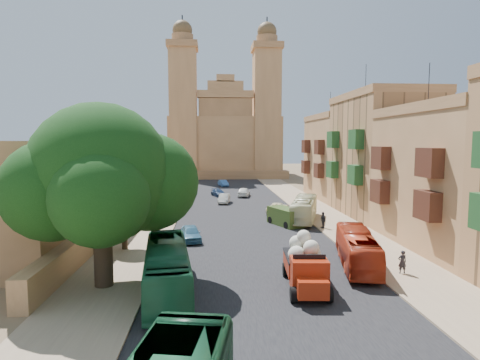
{
  "coord_description": "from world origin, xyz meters",
  "views": [
    {
      "loc": [
        -3.21,
        -19.13,
        8.37
      ],
      "look_at": [
        0.0,
        26.0,
        4.0
      ],
      "focal_mm": 30.0,
      "sensor_mm": 36.0,
      "label": 1
    }
  ],
  "objects": [
    {
      "name": "ground",
      "position": [
        0.0,
        0.0,
        0.0
      ],
      "size": [
        260.0,
        260.0,
        0.0
      ],
      "primitive_type": "plane",
      "color": "brown"
    },
    {
      "name": "road_surface",
      "position": [
        0.0,
        30.0,
        0.01
      ],
      "size": [
        14.0,
        140.0,
        0.01
      ],
      "primitive_type": "cube",
      "color": "black",
      "rests_on": "ground"
    },
    {
      "name": "sidewalk_east",
      "position": [
        9.5,
        30.0,
        0.01
      ],
      "size": [
        5.0,
        140.0,
        0.01
      ],
      "primitive_type": "cube",
      "color": "#9A8065",
      "rests_on": "ground"
    },
    {
      "name": "sidewalk_west",
      "position": [
        -9.5,
        30.0,
        0.01
      ],
      "size": [
        5.0,
        140.0,
        0.01
      ],
      "primitive_type": "cube",
      "color": "#9A8065",
      "rests_on": "ground"
    },
    {
      "name": "kerb_east",
      "position": [
        7.0,
        30.0,
        0.06
      ],
      "size": [
        0.25,
        140.0,
        0.12
      ],
      "primitive_type": "cube",
      "color": "#9A8065",
      "rests_on": "ground"
    },
    {
      "name": "kerb_west",
      "position": [
        -7.0,
        30.0,
        0.06
      ],
      "size": [
        0.25,
        140.0,
        0.12
      ],
      "primitive_type": "cube",
      "color": "#9A8065",
      "rests_on": "ground"
    },
    {
      "name": "townhouse_b",
      "position": [
        15.95,
        11.0,
        5.66
      ],
      "size": [
        9.0,
        14.0,
        14.9
      ],
      "color": "#A4754A",
      "rests_on": "ground"
    },
    {
      "name": "townhouse_c",
      "position": [
        15.95,
        25.0,
        6.91
      ],
      "size": [
        9.0,
        14.0,
        17.4
      ],
      "color": "#AF7D4F",
      "rests_on": "ground"
    },
    {
      "name": "townhouse_d",
      "position": [
        15.95,
        39.0,
        6.16
      ],
      "size": [
        9.0,
        14.0,
        15.9
      ],
      "color": "#A4754A",
      "rests_on": "ground"
    },
    {
      "name": "west_wall",
      "position": [
        -12.5,
        20.0,
        0.9
      ],
      "size": [
        1.0,
        40.0,
        1.8
      ],
      "primitive_type": "cube",
      "color": "#A4754A",
      "rests_on": "ground"
    },
    {
      "name": "west_building_low",
      "position": [
        -18.0,
        18.0,
        4.2
      ],
      "size": [
        10.0,
        28.0,
        8.4
      ],
      "primitive_type": "cube",
      "color": "#92663F",
      "rests_on": "ground"
    },
    {
      "name": "west_building_mid",
      "position": [
        -18.0,
        44.0,
        5.0
      ],
      "size": [
        10.0,
        22.0,
        10.0
      ],
      "primitive_type": "cube",
      "color": "#AF7D4F",
      "rests_on": "ground"
    },
    {
      "name": "church",
      "position": [
        -0.0,
        78.61,
        9.52
      ],
      "size": [
        28.0,
        22.5,
        36.3
      ],
      "color": "#A4754A",
      "rests_on": "ground"
    },
    {
      "name": "ficus_tree",
      "position": [
        -9.41,
        4.01,
        6.25
      ],
      "size": [
        10.58,
        9.73,
        10.58
      ],
      "color": "#332519",
      "rests_on": "ground"
    },
    {
      "name": "street_tree_a",
      "position": [
        -10.0,
        12.0,
        3.14
      ],
      "size": [
        3.06,
        3.06,
        4.7
      ],
      "color": "#332519",
      "rests_on": "ground"
    },
    {
      "name": "street_tree_b",
      "position": [
        -10.0,
        24.0,
        2.91
      ],
      "size": [
        2.83,
        2.83,
        4.35
      ],
      "color": "#332519",
      "rests_on": "ground"
    },
    {
      "name": "street_tree_c",
      "position": [
        -10.0,
        36.0,
        3.39
      ],
      "size": [
        3.29,
        3.29,
        5.07
      ],
      "color": "#332519",
      "rests_on": "ground"
    },
    {
      "name": "street_tree_d",
      "position": [
        -10.0,
        48.0,
        3.2
      ],
      "size": [
        3.12,
        3.12,
        4.79
      ],
      "color": "#332519",
      "rests_on": "ground"
    },
    {
      "name": "red_truck",
      "position": [
        2.09,
        2.76,
        1.41
      ],
      "size": [
        2.58,
        5.63,
        3.2
      ],
      "color": "#9D230C",
      "rests_on": "ground"
    },
    {
      "name": "olive_pickup",
      "position": [
        4.12,
        20.0,
        0.84
      ],
      "size": [
        3.31,
        4.54,
        1.72
      ],
      "color": "#38521F",
      "rests_on": "ground"
    },
    {
      "name": "bus_green_north",
      "position": [
        -5.71,
        2.64,
        1.36
      ],
      "size": [
        3.42,
        9.96,
        2.72
      ],
      "primitive_type": "imported",
      "rotation": [
        0.0,
        0.0,
        0.12
      ],
      "color": "#1E633C",
      "rests_on": "ground"
    },
    {
      "name": "bus_red_east",
      "position": [
        6.5,
        6.56,
        1.19
      ],
      "size": [
        3.79,
        8.79,
        2.39
      ],
      "primitive_type": "imported",
      "rotation": [
        0.0,
        0.0,
        2.93
      ],
      "color": "#B43419",
      "rests_on": "ground"
    },
    {
      "name": "bus_cream_east",
      "position": [
        6.5,
        22.01,
        1.27
      ],
      "size": [
        4.83,
        9.34,
        2.54
      ],
      "primitive_type": "imported",
      "rotation": [
        0.0,
        0.0,
        2.83
      ],
      "color": "beige",
      "rests_on": "ground"
    },
    {
      "name": "car_blue_a",
      "position": [
        -5.0,
        14.26,
        0.65
      ],
      "size": [
        2.13,
        4.01,
        1.3
      ],
      "primitive_type": "imported",
      "rotation": [
        0.0,
        0.0,
        0.16
      ],
      "color": "teal",
      "rests_on": "ground"
    },
    {
      "name": "car_white_a",
      "position": [
        -1.54,
        34.68,
        0.62
      ],
      "size": [
        1.86,
        3.93,
        1.24
      ],
      "primitive_type": "imported",
      "rotation": [
        0.0,
        0.0,
        -0.15
      ],
      "color": "beige",
      "rests_on": "ground"
    },
    {
      "name": "car_cream",
      "position": [
        4.49,
        26.94,
        0.6
      ],
      "size": [
        3.41,
        4.77,
        1.21
      ],
      "primitive_type": "imported",
      "rotation": [
        0.0,
        0.0,
        2.78
      ],
      "color": "#FDF1C3",
      "rests_on": "ground"
    },
    {
      "name": "car_dkblue",
      "position": [
        -2.19,
        41.73,
        0.54
      ],
      "size": [
        2.62,
        4.01,
        1.08
      ],
      "primitive_type": "imported",
      "rotation": [
        0.0,
        0.0,
        0.32
      ],
      "color": "navy",
      "rests_on": "ground"
    },
    {
      "name": "car_white_b",
      "position": [
        1.64,
        41.11,
        0.7
      ],
      "size": [
        2.38,
        4.33,
        1.4
      ],
      "primitive_type": "imported",
      "rotation": [
        0.0,
        0.0,
        2.95
      ],
      "color": "white",
      "rests_on": "ground"
    },
    {
      "name": "car_blue_b",
      "position": [
        -1.04,
        55.38,
        0.59
      ],
      "size": [
        2.04,
        3.78,
        1.18
      ],
      "primitive_type": "imported",
      "rotation": [
        0.0,
        0.0,
        0.23
      ],
      "color": "#447FD0",
      "rests_on": "ground"
    },
    {
      "name": "pedestrian_a",
      "position": [
        8.82,
        4.84,
        0.75
      ],
      "size": [
        0.55,
        0.36,
        1.5
      ],
      "primitive_type": "imported",
      "rotation": [
        0.0,
        0.0,
        3.14
      ],
      "color": "#242226",
      "rests_on": "ground"
    },
    {
      "name": "pedestrian_c",
      "position": [
        7.5,
        18.36,
        0.8
      ],
      "size": [
        0.54,
        0.99,
        1.6
      ],
      "primitive_type": "imported",
      "rotation": [
        0.0,
        0.0,
        4.88
      ],
      "color": "#2E2D35",
      "rests_on": "ground"
    }
  ]
}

